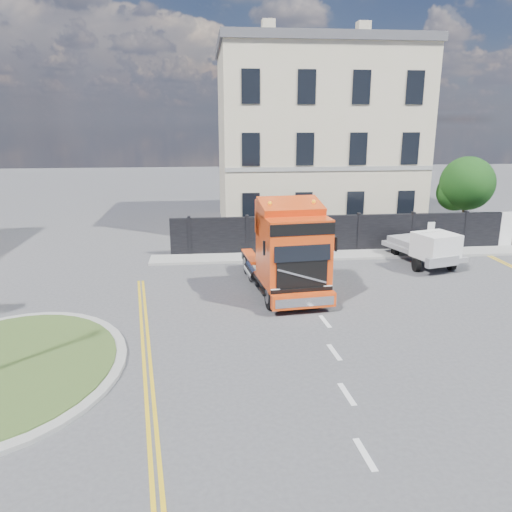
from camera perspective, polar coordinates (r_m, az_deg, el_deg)
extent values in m
plane|color=#424244|center=(17.87, -1.73, -7.38)|extent=(120.00, 120.00, 0.00)
cylinder|color=gray|center=(16.17, -26.96, -11.48)|extent=(6.80, 6.80, 0.12)
cylinder|color=#334D1E|center=(16.14, -27.00, -11.23)|extent=(6.20, 6.20, 0.05)
cube|color=black|center=(27.09, 9.58, 2.55)|extent=(18.00, 0.25, 2.00)
cube|color=silver|center=(30.46, 25.21, 2.70)|extent=(2.60, 0.12, 2.00)
cube|color=beige|center=(33.74, 6.51, 12.87)|extent=(12.00, 10.00, 11.00)
cube|color=#4D4D52|center=(33.99, 6.83, 22.60)|extent=(12.30, 10.30, 0.50)
cube|color=beige|center=(33.59, 1.40, 24.07)|extent=(0.80, 0.80, 1.60)
cube|color=beige|center=(34.85, 12.12, 23.45)|extent=(0.80, 0.80, 1.60)
cylinder|color=#382619|center=(32.97, 22.63, 4.21)|extent=(0.24, 0.24, 2.40)
sphere|color=black|center=(32.68, 22.99, 7.64)|extent=(3.20, 3.20, 3.20)
sphere|color=black|center=(32.87, 21.78, 6.74)|extent=(2.20, 2.20, 2.20)
cube|color=gray|center=(26.47, 10.00, 0.13)|extent=(20.00, 1.60, 0.12)
cube|color=black|center=(21.17, 2.92, -1.65)|extent=(2.95, 6.25, 0.43)
cube|color=red|center=(19.25, 4.23, 0.74)|extent=(2.64, 2.73, 2.69)
cube|color=red|center=(19.95, 3.50, 4.53)|extent=(2.47, 1.10, 1.34)
cube|color=black|center=(18.01, 5.32, 0.96)|extent=(2.11, 0.27, 1.01)
cube|color=red|center=(18.31, 5.46, -5.11)|extent=(2.42, 0.58, 0.53)
cylinder|color=black|center=(18.75, 1.72, -4.63)|extent=(0.41, 1.02, 1.00)
cylinder|color=gray|center=(18.75, 1.72, -4.63)|extent=(0.40, 0.58, 0.55)
cylinder|color=black|center=(19.31, 7.73, -4.16)|extent=(0.41, 1.02, 1.00)
cylinder|color=gray|center=(19.31, 7.73, -4.16)|extent=(0.40, 0.58, 0.55)
cylinder|color=black|center=(21.90, -0.34, -1.65)|extent=(0.41, 1.02, 1.00)
cylinder|color=gray|center=(21.90, -0.34, -1.65)|extent=(0.40, 0.58, 0.55)
cylinder|color=black|center=(22.39, 4.86, -1.33)|extent=(0.41, 1.02, 1.00)
cylinder|color=gray|center=(22.39, 4.86, -1.33)|extent=(0.40, 0.58, 0.55)
cylinder|color=black|center=(22.99, -0.91, -0.83)|extent=(0.41, 1.02, 1.00)
cylinder|color=gray|center=(22.99, -0.91, -0.83)|extent=(0.40, 0.58, 0.55)
cylinder|color=black|center=(23.45, 4.07, -0.54)|extent=(0.41, 1.02, 1.00)
cylinder|color=gray|center=(23.45, 4.07, -0.54)|extent=(0.40, 0.58, 0.55)
cube|color=gray|center=(26.00, 18.48, 0.59)|extent=(2.86, 4.64, 0.23)
cube|color=silver|center=(24.67, 19.86, 1.10)|extent=(2.10, 2.04, 1.17)
cylinder|color=black|center=(24.54, 17.86, -0.98)|extent=(0.23, 0.63, 0.63)
cylinder|color=black|center=(25.28, 21.43, -0.84)|extent=(0.23, 0.63, 0.63)
cylinder|color=black|center=(26.95, 15.60, 0.63)|extent=(0.23, 0.63, 0.63)
cylinder|color=black|center=(27.62, 18.92, 0.71)|extent=(0.23, 0.63, 0.63)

